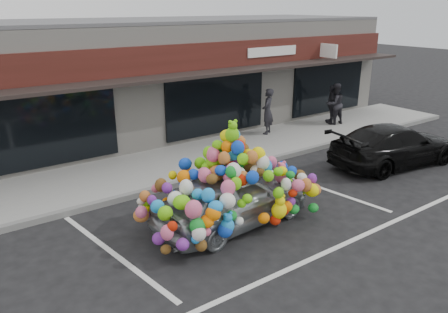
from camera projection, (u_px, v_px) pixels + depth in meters
ground at (243, 216)px, 10.54m from camera, size 90.00×90.00×0.00m
shop_building at (105, 80)px, 16.32m from camera, size 24.00×7.20×4.31m
sidewalk at (164, 166)px, 13.59m from camera, size 26.00×3.00×0.15m
kerb at (189, 181)px, 12.44m from camera, size 26.00×0.18×0.16m
parking_stripe_left at (114, 253)px, 8.93m from camera, size 0.73×4.37×0.01m
parking_stripe_mid at (317, 187)px, 12.23m from camera, size 0.73×4.37×0.01m
parking_stripe_right at (425, 151)px, 15.19m from camera, size 0.73×4.37×0.01m
lane_line at (375, 230)px, 9.87m from camera, size 14.00×0.12×0.01m
toy_car at (233, 192)px, 9.89m from camera, size 2.81×4.24×2.39m
black_sedan at (394, 145)px, 13.72m from camera, size 2.41×4.68×1.30m
pedestrian_a at (268, 111)px, 16.47m from camera, size 0.76×0.70×1.73m
pedestrian_b at (335, 104)px, 17.83m from camera, size 0.89×0.74×1.68m
pedestrian_c at (331, 104)px, 18.10m from camera, size 0.94×0.88×1.56m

